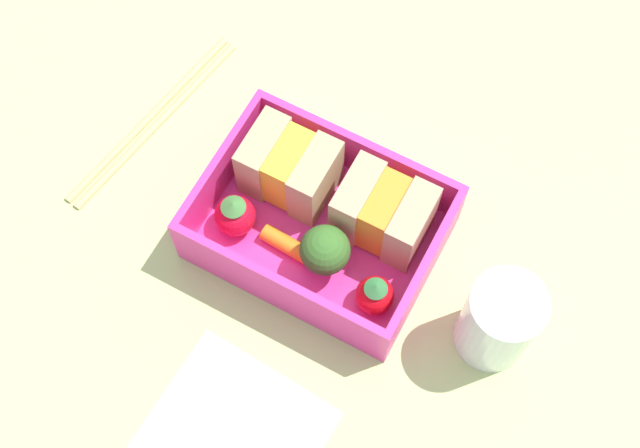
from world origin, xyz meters
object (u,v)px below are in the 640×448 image
at_px(sandwich_center_left, 384,213).
at_px(strawberry_far_left, 375,295).
at_px(carrot_stick_far_left, 286,244).
at_px(chopstick_pair, 153,119).
at_px(sandwich_left, 290,167).
at_px(broccoli_floret, 325,251).
at_px(folded_napkin, 234,432).
at_px(drinking_glass, 499,321).
at_px(strawberry_left, 235,215).

bearing_deg(sandwich_center_left, strawberry_far_left, -68.71).
height_order(carrot_stick_far_left, chopstick_pair, carrot_stick_far_left).
relative_size(sandwich_left, chopstick_pair, 0.34).
height_order(sandwich_left, carrot_stick_far_left, sandwich_left).
relative_size(broccoli_floret, folded_napkin, 0.42).
distance_m(sandwich_left, drinking_glass, 0.19).
relative_size(broccoli_floret, strawberry_far_left, 1.42).
distance_m(chopstick_pair, drinking_glass, 0.32).
bearing_deg(carrot_stick_far_left, sandwich_left, 115.79).
bearing_deg(carrot_stick_far_left, strawberry_far_left, -5.46).
xyz_separation_m(sandwich_left, carrot_stick_far_left, (0.02, -0.05, -0.02)).
bearing_deg(chopstick_pair, broccoli_floret, -14.90).
distance_m(sandwich_left, strawberry_left, 0.05).
relative_size(sandwich_left, strawberry_far_left, 1.91).
bearing_deg(chopstick_pair, carrot_stick_far_left, -18.18).
height_order(strawberry_left, chopstick_pair, strawberry_left).
xyz_separation_m(chopstick_pair, drinking_glass, (0.32, -0.04, 0.04)).
xyz_separation_m(strawberry_far_left, folded_napkin, (-0.04, -0.13, -0.03)).
height_order(carrot_stick_far_left, folded_napkin, carrot_stick_far_left).
bearing_deg(sandwich_left, folded_napkin, -72.95).
bearing_deg(broccoli_floret, strawberry_far_left, -10.49).
bearing_deg(sandwich_left, chopstick_pair, 179.15).
height_order(broccoli_floret, strawberry_far_left, broccoli_floret).
xyz_separation_m(sandwich_center_left, strawberry_far_left, (0.02, -0.06, -0.01)).
bearing_deg(folded_napkin, sandwich_left, 107.05).
bearing_deg(sandwich_left, carrot_stick_far_left, -64.21).
bearing_deg(broccoli_floret, carrot_stick_far_left, -178.23).
bearing_deg(sandwich_center_left, sandwich_left, 180.00).
distance_m(strawberry_left, broccoli_floret, 0.08).
xyz_separation_m(strawberry_left, broccoli_floret, (0.08, 0.00, 0.01)).
bearing_deg(folded_napkin, drinking_glass, 48.88).
distance_m(strawberry_far_left, chopstick_pair, 0.24).
bearing_deg(folded_napkin, chopstick_pair, 134.92).
xyz_separation_m(sandwich_left, strawberry_left, (-0.02, -0.05, -0.01)).
bearing_deg(chopstick_pair, sandwich_center_left, -0.53).
xyz_separation_m(strawberry_left, strawberry_far_left, (0.12, -0.01, -0.00)).
distance_m(carrot_stick_far_left, folded_napkin, 0.14).
bearing_deg(drinking_glass, folded_napkin, -131.12).
bearing_deg(strawberry_left, strawberry_far_left, -2.97).
relative_size(sandwich_center_left, drinking_glass, 0.84).
height_order(carrot_stick_far_left, drinking_glass, drinking_glass).
xyz_separation_m(carrot_stick_far_left, broccoli_floret, (0.03, 0.00, 0.02)).
distance_m(sandwich_left, chopstick_pair, 0.14).
distance_m(drinking_glass, folded_napkin, 0.20).
relative_size(strawberry_left, folded_napkin, 0.32).
distance_m(carrot_stick_far_left, drinking_glass, 0.17).
height_order(strawberry_far_left, folded_napkin, strawberry_far_left).
relative_size(strawberry_left, carrot_stick_far_left, 0.94).
xyz_separation_m(sandwich_center_left, strawberry_left, (-0.10, -0.05, -0.01)).
height_order(strawberry_left, carrot_stick_far_left, strawberry_left).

